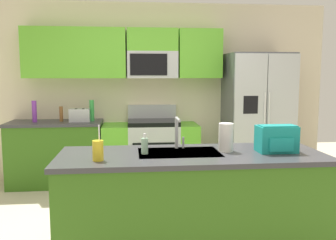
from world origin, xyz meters
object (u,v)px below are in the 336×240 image
bottle_purple (34,111)px  paper_towel_roll (226,137)px  toaster (80,115)px  backpack (277,138)px  range_oven (151,152)px  soap_dispenser (145,146)px  sink_faucet (178,130)px  bottle_green (92,111)px  refrigerator (257,118)px  drink_cup_yellow (98,150)px  pepper_mill (61,114)px

bottle_purple → paper_towel_roll: 3.03m
toaster → backpack: bearing=-49.3°
range_oven → backpack: (0.93, -2.28, 0.57)m
soap_dispenser → sink_faucet: bearing=30.6°
bottle_green → sink_faucet: (0.94, -2.06, 0.02)m
paper_towel_roll → range_oven: bearing=103.2°
range_oven → bottle_green: 1.02m
sink_faucet → paper_towel_roll: (0.39, -0.14, -0.05)m
refrigerator → bottle_purple: refrigerator is taller
refrigerator → paper_towel_roll: size_ratio=7.71×
bottle_purple → soap_dispenser: bottle_purple is taller
toaster → sink_faucet: sink_faucet is taller
bottle_purple → bottle_green: 0.77m
bottle_green → range_oven: bearing=0.6°
sink_faucet → toaster: bearing=118.8°
range_oven → bottle_purple: (-1.60, -0.04, 0.60)m
refrigerator → bottle_purple: (-3.14, 0.03, 0.12)m
drink_cup_yellow → backpack: size_ratio=0.86×
range_oven → paper_towel_roll: 2.34m
toaster → sink_faucet: (1.11, -2.01, 0.08)m
toaster → bottle_green: 0.18m
sink_faucet → pepper_mill: bearing=123.5°
bottle_purple → soap_dispenser: size_ratio=1.74×
soap_dispenser → backpack: size_ratio=0.53×
range_oven → drink_cup_yellow: 2.56m
drink_cup_yellow → backpack: drink_cup_yellow is taller
toaster → paper_towel_roll: size_ratio=1.17×
range_oven → drink_cup_yellow: bearing=-102.4°
refrigerator → toaster: bearing=179.6°
toaster → pepper_mill: 0.27m
drink_cup_yellow → backpack: 1.48m
range_oven → bottle_green: bottle_green is taller
toaster → bottle_purple: (-0.61, 0.01, 0.06)m
refrigerator → bottle_purple: size_ratio=6.27×
pepper_mill → paper_towel_roll: 2.82m
bottle_green → soap_dispenser: (0.65, -2.23, -0.08)m
bottle_green → toaster: bearing=-164.8°
pepper_mill → drink_cup_yellow: (0.71, -2.44, -0.03)m
pepper_mill → sink_faucet: sink_faucet is taller
bottle_purple → paper_towel_roll: bearing=-45.7°
soap_dispenser → refrigerator: bearing=51.5°
refrigerator → toaster: refrigerator is taller
sink_faucet → backpack: 0.84m
drink_cup_yellow → range_oven: bearing=77.6°
refrigerator → pepper_mill: (-2.79, 0.07, 0.08)m
bottle_purple → soap_dispenser: bearing=-57.1°
refrigerator → backpack: bearing=-105.6°
toaster → pepper_mill: pepper_mill is taller
toaster → bottle_green: (0.16, 0.04, 0.06)m
toaster → backpack: size_ratio=0.88×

